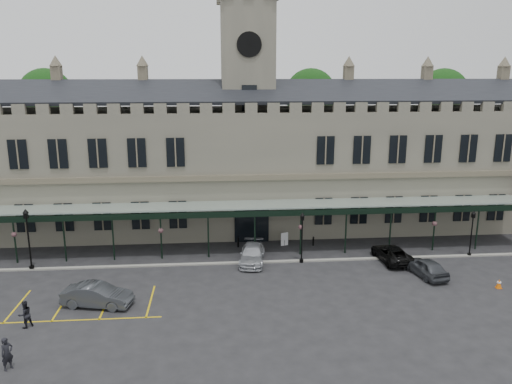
{
  "coord_description": "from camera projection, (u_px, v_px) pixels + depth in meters",
  "views": [
    {
      "loc": [
        -3.33,
        -33.58,
        15.65
      ],
      "look_at": [
        0.0,
        6.0,
        6.0
      ],
      "focal_mm": 35.0,
      "sensor_mm": 36.0,
      "label": 1
    }
  ],
  "objects": [
    {
      "name": "tree_behind_left",
      "position": [
        47.0,
        97.0,
        55.87
      ],
      "size": [
        6.0,
        6.0,
        16.0
      ],
      "color": "#332314",
      "rests_on": "ground"
    },
    {
      "name": "tree_behind_mid",
      "position": [
        310.0,
        96.0,
        58.31
      ],
      "size": [
        6.0,
        6.0,
        16.0
      ],
      "color": "#332314",
      "rests_on": "ground"
    },
    {
      "name": "ground",
      "position": [
        263.0,
        291.0,
        36.48
      ],
      "size": [
        140.0,
        140.0,
        0.0
      ],
      "primitive_type": "plane",
      "color": "black"
    },
    {
      "name": "car_right_a",
      "position": [
        426.0,
        267.0,
        39.03
      ],
      "size": [
        2.55,
        4.51,
        1.45
      ],
      "primitive_type": "imported",
      "rotation": [
        0.0,
        0.0,
        3.35
      ],
      "color": "#393C41",
      "rests_on": "ground"
    },
    {
      "name": "lamp_post_mid",
      "position": [
        302.0,
        233.0,
        41.32
      ],
      "size": [
        0.41,
        0.41,
        4.36
      ],
      "color": "black",
      "rests_on": "ground"
    },
    {
      "name": "bollard_left",
      "position": [
        238.0,
        242.0,
        45.48
      ],
      "size": [
        0.16,
        0.16,
        0.88
      ],
      "primitive_type": "cylinder",
      "color": "black",
      "rests_on": "ground"
    },
    {
      "name": "clock_tower",
      "position": [
        247.0,
        98.0,
        48.87
      ],
      "size": [
        5.6,
        5.6,
        24.8
      ],
      "color": "#615E51",
      "rests_on": "ground"
    },
    {
      "name": "person_a",
      "position": [
        7.0,
        354.0,
        26.68
      ],
      "size": [
        0.76,
        0.81,
        1.86
      ],
      "primitive_type": "imported",
      "rotation": [
        0.0,
        0.0,
        0.94
      ],
      "color": "black",
      "rests_on": "ground"
    },
    {
      "name": "kerb",
      "position": [
        256.0,
        262.0,
        41.79
      ],
      "size": [
        60.0,
        0.4,
        0.12
      ],
      "primitive_type": "cube",
      "color": "gray",
      "rests_on": "ground"
    },
    {
      "name": "sign_board",
      "position": [
        284.0,
        239.0,
        45.83
      ],
      "size": [
        0.7,
        0.29,
        1.24
      ],
      "rotation": [
        0.0,
        0.0,
        0.34
      ],
      "color": "black",
      "rests_on": "ground"
    },
    {
      "name": "tree_behind_right",
      "position": [
        442.0,
        95.0,
        59.62
      ],
      "size": [
        6.0,
        6.0,
        16.0
      ],
      "color": "#332314",
      "rests_on": "ground"
    },
    {
      "name": "car_left_b",
      "position": [
        97.0,
        295.0,
        33.96
      ],
      "size": [
        5.0,
        2.64,
        1.57
      ],
      "primitive_type": "imported",
      "rotation": [
        0.0,
        0.0,
        1.35
      ],
      "color": "#393C41",
      "rests_on": "ground"
    },
    {
      "name": "lamp_post_right",
      "position": [
        472.0,
        229.0,
        42.73
      ],
      "size": [
        0.39,
        0.39,
        4.11
      ],
      "color": "black",
      "rests_on": "ground"
    },
    {
      "name": "station_building",
      "position": [
        248.0,
        164.0,
        50.36
      ],
      "size": [
        60.0,
        10.36,
        17.3
      ],
      "color": "#615E51",
      "rests_on": "ground"
    },
    {
      "name": "person_b",
      "position": [
        25.0,
        314.0,
        31.09
      ],
      "size": [
        1.08,
        1.08,
        1.77
      ],
      "primitive_type": "imported",
      "rotation": [
        0.0,
        0.0,
        3.91
      ],
      "color": "black",
      "rests_on": "ground"
    },
    {
      "name": "parking_markings",
      "position": [
        60.0,
        308.0,
        33.89
      ],
      "size": [
        16.0,
        6.0,
        0.01
      ],
      "primitive_type": null,
      "color": "gold",
      "rests_on": "ground"
    },
    {
      "name": "car_van",
      "position": [
        392.0,
        254.0,
        42.05
      ],
      "size": [
        2.63,
        4.97,
        1.33
      ],
      "primitive_type": "imported",
      "rotation": [
        0.0,
        0.0,
        3.23
      ],
      "color": "black",
      "rests_on": "ground"
    },
    {
      "name": "canopy",
      "position": [
        255.0,
        228.0,
        43.14
      ],
      "size": [
        50.0,
        4.1,
        4.3
      ],
      "color": "#8C9E93",
      "rests_on": "ground"
    },
    {
      "name": "traffic_cone",
      "position": [
        499.0,
        284.0,
        36.88
      ],
      "size": [
        0.44,
        0.44,
        0.7
      ],
      "rotation": [
        0.0,
        0.0,
        -0.35
      ],
      "color": "#E45E07",
      "rests_on": "ground"
    },
    {
      "name": "car_taxi",
      "position": [
        252.0,
        254.0,
        41.8
      ],
      "size": [
        2.67,
        5.1,
        1.41
      ],
      "primitive_type": "imported",
      "rotation": [
        0.0,
        0.0,
        -0.15
      ],
      "color": "#A3A5AB",
      "rests_on": "ground"
    },
    {
      "name": "bollard_right",
      "position": [
        313.0,
        241.0,
        45.87
      ],
      "size": [
        0.15,
        0.15,
        0.83
      ],
      "primitive_type": "cylinder",
      "color": "black",
      "rests_on": "ground"
    },
    {
      "name": "lamp_post_left",
      "position": [
        28.0,
        234.0,
        39.65
      ],
      "size": [
        0.48,
        0.48,
        5.12
      ],
      "color": "black",
      "rests_on": "ground"
    }
  ]
}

